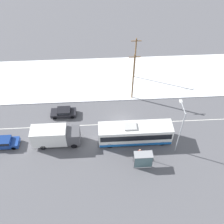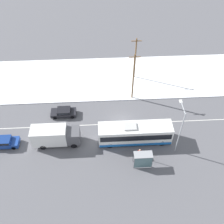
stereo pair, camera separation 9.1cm
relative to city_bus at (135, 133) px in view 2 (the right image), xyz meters
The scene contains 12 objects.
ground_plane 4.10m from the city_bus, 115.74° to the left, with size 120.00×120.00×0.00m, color #56565B.
snow_lot 15.18m from the city_bus, 96.20° to the left, with size 80.00×12.61×0.12m.
lane_marking_center 4.10m from the city_bus, 115.74° to the left, with size 60.00×0.12×0.00m.
city_bus is the anchor object (origin of this frame).
box_truck 11.74m from the city_bus, behind, with size 6.96×2.30×3.22m.
sedan_car 12.44m from the city_bus, 152.25° to the left, with size 4.08×1.80×1.33m.
parked_car_near_truck 19.23m from the city_bus, behind, with size 4.00×1.80×1.47m.
pedestrian_at_stop 2.99m from the city_bus, 82.56° to the right, with size 0.57×0.25×1.59m.
bus_shelter 4.58m from the city_bus, 82.59° to the right, with size 2.53×1.20×2.40m.
streetlamp 6.83m from the city_bus, 16.63° to the right, with size 0.36×2.79×7.91m.
utility_pole_roadside 9.83m from the city_bus, 86.16° to the left, with size 1.80×0.24×9.04m.
utility_pole_snowlot 15.33m from the city_bus, 83.84° to the left, with size 1.80×0.24×8.31m.
Camera 2 is at (-3.08, -27.33, 31.79)m, focal length 42.00 mm.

